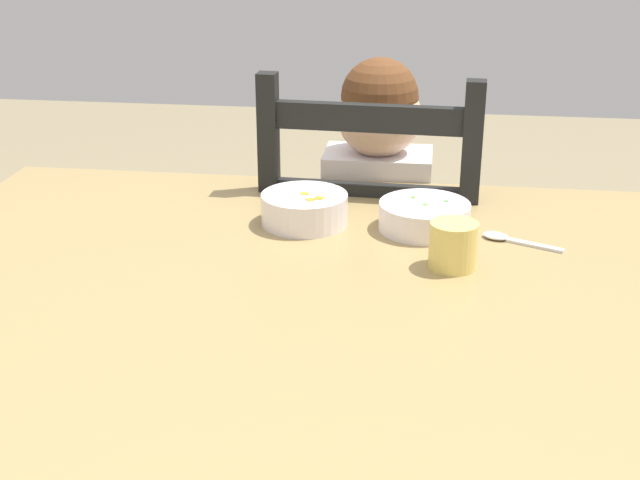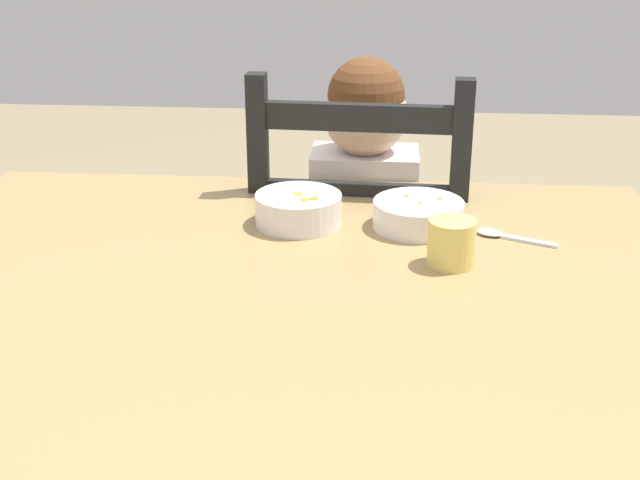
{
  "view_description": "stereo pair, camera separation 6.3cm",
  "coord_description": "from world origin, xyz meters",
  "px_view_note": "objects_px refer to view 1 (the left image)",
  "views": [
    {
      "loc": [
        0.21,
        -1.1,
        1.25
      ],
      "look_at": [
        0.05,
        0.08,
        0.76
      ],
      "focal_mm": 48.06,
      "sensor_mm": 36.0,
      "label": 1
    },
    {
      "loc": [
        0.15,
        -1.1,
        1.25
      ],
      "look_at": [
        0.05,
        0.08,
        0.76
      ],
      "focal_mm": 48.06,
      "sensor_mm": 36.0,
      "label": 2
    }
  ],
  "objects_px": {
    "bowl_of_carrots": "(307,208)",
    "drinking_cup": "(453,245)",
    "spoon": "(507,239)",
    "dining_chair": "(373,290)",
    "dining_table": "(278,346)",
    "bowl_of_peas": "(424,215)",
    "child_figure": "(376,215)"
  },
  "relations": [
    {
      "from": "dining_table",
      "to": "bowl_of_peas",
      "type": "bearing_deg",
      "value": 53.13
    },
    {
      "from": "dining_table",
      "to": "drinking_cup",
      "type": "distance_m",
      "value": 0.31
    },
    {
      "from": "dining_table",
      "to": "bowl_of_carrots",
      "type": "relative_size",
      "value": 8.42
    },
    {
      "from": "dining_table",
      "to": "bowl_of_peas",
      "type": "relative_size",
      "value": 8.13
    },
    {
      "from": "dining_table",
      "to": "dining_chair",
      "type": "distance_m",
      "value": 0.61
    },
    {
      "from": "dining_chair",
      "to": "drinking_cup",
      "type": "relative_size",
      "value": 12.69
    },
    {
      "from": "dining_table",
      "to": "spoon",
      "type": "distance_m",
      "value": 0.43
    },
    {
      "from": "bowl_of_carrots",
      "to": "drinking_cup",
      "type": "xyz_separation_m",
      "value": [
        0.25,
        -0.15,
        0.01
      ]
    },
    {
      "from": "dining_chair",
      "to": "child_figure",
      "type": "distance_m",
      "value": 0.17
    },
    {
      "from": "drinking_cup",
      "to": "bowl_of_peas",
      "type": "bearing_deg",
      "value": 106.64
    },
    {
      "from": "dining_chair",
      "to": "bowl_of_peas",
      "type": "height_order",
      "value": "dining_chair"
    },
    {
      "from": "bowl_of_peas",
      "to": "child_figure",
      "type": "bearing_deg",
      "value": 109.01
    },
    {
      "from": "bowl_of_carrots",
      "to": "dining_table",
      "type": "bearing_deg",
      "value": -90.86
    },
    {
      "from": "dining_chair",
      "to": "spoon",
      "type": "relative_size",
      "value": 6.99
    },
    {
      "from": "dining_chair",
      "to": "bowl_of_peas",
      "type": "bearing_deg",
      "value": -70.79
    },
    {
      "from": "spoon",
      "to": "drinking_cup",
      "type": "height_order",
      "value": "drinking_cup"
    },
    {
      "from": "dining_table",
      "to": "bowl_of_peas",
      "type": "height_order",
      "value": "bowl_of_peas"
    },
    {
      "from": "bowl_of_carrots",
      "to": "drinking_cup",
      "type": "bearing_deg",
      "value": -31.85
    },
    {
      "from": "dining_chair",
      "to": "bowl_of_peas",
      "type": "distance_m",
      "value": 0.43
    },
    {
      "from": "dining_chair",
      "to": "child_figure",
      "type": "height_order",
      "value": "child_figure"
    },
    {
      "from": "child_figure",
      "to": "bowl_of_peas",
      "type": "distance_m",
      "value": 0.33
    },
    {
      "from": "dining_chair",
      "to": "spoon",
      "type": "distance_m",
      "value": 0.49
    },
    {
      "from": "dining_chair",
      "to": "drinking_cup",
      "type": "bearing_deg",
      "value": -71.66
    },
    {
      "from": "bowl_of_carrots",
      "to": "dining_chair",
      "type": "bearing_deg",
      "value": 71.67
    },
    {
      "from": "spoon",
      "to": "dining_chair",
      "type": "bearing_deg",
      "value": 126.02
    },
    {
      "from": "drinking_cup",
      "to": "bowl_of_carrots",
      "type": "bearing_deg",
      "value": 148.15
    },
    {
      "from": "spoon",
      "to": "drinking_cup",
      "type": "distance_m",
      "value": 0.15
    },
    {
      "from": "dining_table",
      "to": "bowl_of_carrots",
      "type": "xyz_separation_m",
      "value": [
        0.0,
        0.27,
        0.12
      ]
    },
    {
      "from": "bowl_of_carrots",
      "to": "drinking_cup",
      "type": "distance_m",
      "value": 0.29
    },
    {
      "from": "spoon",
      "to": "bowl_of_carrots",
      "type": "bearing_deg",
      "value": 174.11
    },
    {
      "from": "bowl_of_peas",
      "to": "spoon",
      "type": "relative_size",
      "value": 1.16
    },
    {
      "from": "bowl_of_peas",
      "to": "spoon",
      "type": "height_order",
      "value": "bowl_of_peas"
    }
  ]
}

